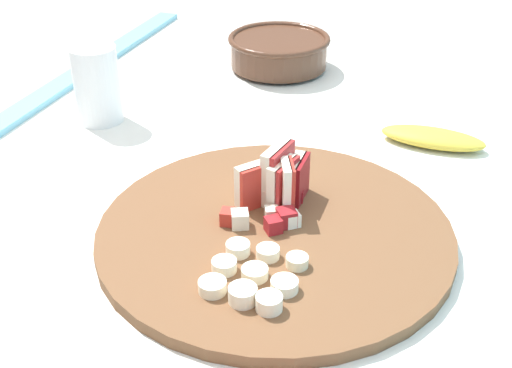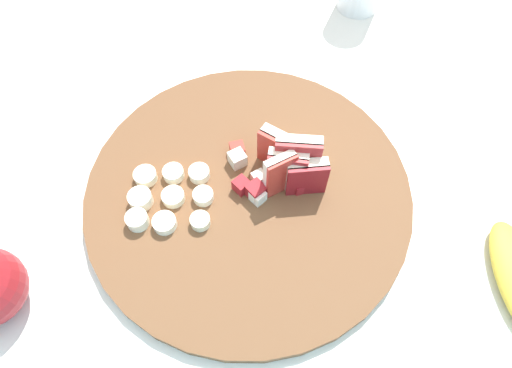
{
  "view_description": "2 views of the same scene",
  "coord_description": "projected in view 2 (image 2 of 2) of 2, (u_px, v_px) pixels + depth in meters",
  "views": [
    {
      "loc": [
        0.66,
        0.23,
        1.35
      ],
      "look_at": [
        0.06,
        0.02,
        0.97
      ],
      "focal_mm": 46.94,
      "sensor_mm": 36.0,
      "label": 1
    },
    {
      "loc": [
        0.11,
        0.31,
        1.38
      ],
      "look_at": [
        0.09,
        0.06,
        0.95
      ],
      "focal_mm": 30.69,
      "sensor_mm": 36.0,
      "label": 2
    }
  ],
  "objects": [
    {
      "name": "ground",
      "position": [
        284.0,
        324.0,
        1.35
      ],
      "size": [
        10.0,
        10.0,
        0.0
      ],
      "primitive_type": "plane",
      "color": "#B2ADA3"
    },
    {
      "name": "tiled_countertop",
      "position": [
        296.0,
        273.0,
        0.95
      ],
      "size": [
        1.16,
        0.82,
        0.94
      ],
      "color": "silver",
      "rests_on": "ground"
    },
    {
      "name": "cutting_board",
      "position": [
        248.0,
        191.0,
        0.51
      ],
      "size": [
        0.38,
        0.38,
        0.01
      ],
      "primitive_type": "cylinder",
      "color": "brown",
      "rests_on": "tiled_countertop"
    },
    {
      "name": "apple_wedge_fan",
      "position": [
        291.0,
        164.0,
        0.49
      ],
      "size": [
        0.07,
        0.07,
        0.06
      ],
      "color": "#B22D23",
      "rests_on": "cutting_board"
    },
    {
      "name": "apple_dice_pile",
      "position": [
        268.0,
        173.0,
        0.5
      ],
      "size": [
        0.09,
        0.08,
        0.02
      ],
      "color": "maroon",
      "rests_on": "cutting_board"
    },
    {
      "name": "banana_slice_rows",
      "position": [
        167.0,
        197.0,
        0.49
      ],
      "size": [
        0.1,
        0.09,
        0.02
      ],
      "color": "white",
      "rests_on": "cutting_board"
    }
  ]
}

